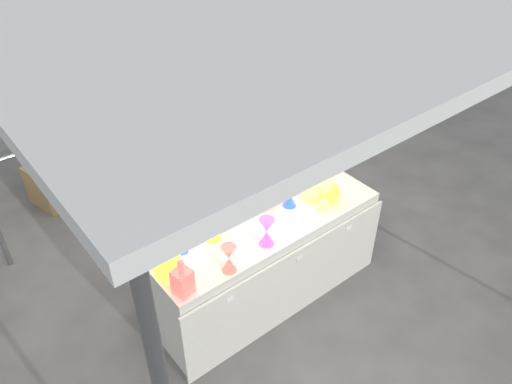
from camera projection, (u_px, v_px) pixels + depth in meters
ground at (256, 284)px, 4.09m from camera, size 80.00×80.00×0.00m
display_table at (257, 252)px, 3.86m from camera, size 1.84×0.83×0.75m
cardboard_box_closed at (61, 180)px, 4.93m from camera, size 0.63×0.52×0.40m
cardboard_box_flat at (159, 125)px, 6.16m from camera, size 0.74×0.67×0.05m
bottle_0 at (144, 213)px, 3.42m from camera, size 0.09×0.09×0.29m
bottle_1 at (149, 212)px, 3.39m from camera, size 0.09×0.09×0.34m
bottle_2 at (190, 205)px, 3.40m from camera, size 0.11×0.11×0.40m
bottle_3 at (209, 182)px, 3.68m from camera, size 0.11×0.11×0.34m
bottle_4 at (140, 235)px, 3.19m from camera, size 0.09×0.09×0.35m
bottle_5 at (189, 212)px, 3.40m from camera, size 0.08×0.08×0.33m
bottle_6 at (140, 221)px, 3.33m from camera, size 0.10×0.10×0.31m
bottle_7 at (246, 193)px, 3.56m from camera, size 0.10×0.10×0.33m
decanter_0 at (166, 259)px, 3.07m from camera, size 0.14×0.14×0.29m
decanter_1 at (182, 277)px, 2.96m from camera, size 0.13×0.13×0.27m
decanter_2 at (175, 235)px, 3.25m from camera, size 0.14×0.14×0.29m
hourglass_0 at (229, 259)px, 3.13m from camera, size 0.10×0.10×0.20m
hourglass_1 at (267, 232)px, 3.33m from camera, size 0.11×0.11×0.21m
hourglass_2 at (324, 196)px, 3.62m from camera, size 0.13×0.13×0.24m
hourglass_3 at (223, 216)px, 3.47m from camera, size 0.12×0.12×0.20m
hourglass_4 at (213, 227)px, 3.36m from camera, size 0.15×0.15×0.22m
hourglass_5 at (290, 194)px, 3.66m from camera, size 0.14×0.14×0.21m
globe_0 at (329, 193)px, 3.73m from camera, size 0.22×0.22×0.13m
globe_1 at (311, 191)px, 3.76m from camera, size 0.19×0.19×0.13m
globe_2 at (262, 197)px, 3.69m from camera, size 0.19×0.19×0.14m
globe_3 at (313, 171)px, 3.97m from camera, size 0.19×0.19×0.13m
lampshade_0 at (231, 181)px, 3.72m from camera, size 0.26×0.26×0.29m
lampshade_1 at (262, 171)px, 3.89m from camera, size 0.24×0.24×0.23m
lampshade_2 at (258, 180)px, 3.77m from camera, size 0.25×0.25×0.25m
lampshade_3 at (321, 157)px, 4.05m from camera, size 0.23×0.23×0.23m
bottle_8 at (314, 154)px, 4.04m from camera, size 0.07×0.07×0.26m
bottle_9 at (309, 141)px, 4.21m from camera, size 0.08×0.08×0.26m
bottle_10 at (307, 156)px, 3.99m from camera, size 0.08×0.08×0.29m
bottle_11 at (336, 154)px, 4.01m from camera, size 0.08×0.08×0.30m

